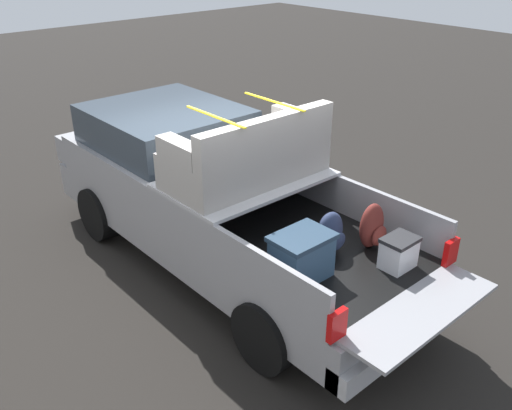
% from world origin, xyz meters
% --- Properties ---
extents(ground_plane, '(40.00, 40.00, 0.00)m').
position_xyz_m(ground_plane, '(0.00, 0.00, 0.00)').
color(ground_plane, black).
extents(pickup_truck, '(6.05, 2.06, 2.23)m').
position_xyz_m(pickup_truck, '(0.35, 0.00, 0.95)').
color(pickup_truck, gray).
rests_on(pickup_truck, ground_plane).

